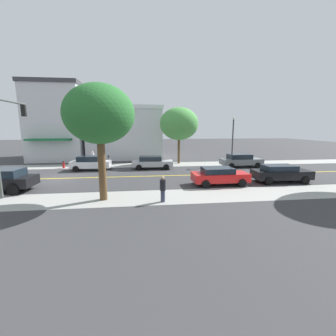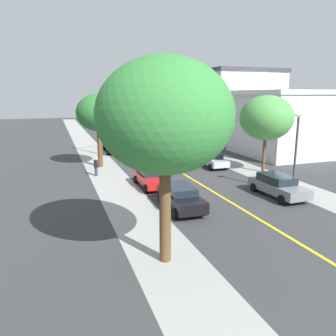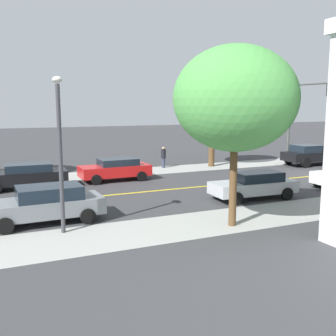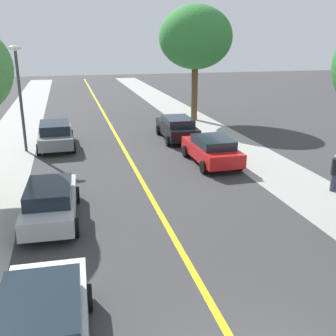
% 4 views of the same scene
% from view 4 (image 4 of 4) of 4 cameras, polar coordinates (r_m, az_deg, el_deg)
% --- Properties ---
extents(street_tree_left_near, '(5.59, 5.59, 8.70)m').
position_cam_4_polar(street_tree_left_near, '(31.93, 3.95, 18.07)').
color(street_tree_left_near, brown).
rests_on(street_tree_left_near, ground).
extents(street_lamp, '(0.70, 0.36, 5.86)m').
position_cam_4_polar(street_lamp, '(23.97, -20.45, 10.78)').
color(street_lamp, '#38383D').
rests_on(street_lamp, ground).
extents(red_sedan_right_curb, '(2.13, 4.50, 1.43)m').
position_cam_4_polar(red_sedan_right_curb, '(20.74, 6.23, 2.64)').
color(red_sedan_right_curb, red).
rests_on(red_sedan_right_curb, ground).
extents(silver_sedan_left_curb, '(2.08, 4.58, 1.41)m').
position_cam_4_polar(silver_sedan_left_curb, '(14.72, -16.42, -4.55)').
color(silver_sedan_left_curb, '#B7BABF').
rests_on(silver_sedan_left_curb, ground).
extents(white_sedan_left_curb, '(2.10, 4.20, 1.55)m').
position_cam_4_polar(white_sedan_left_curb, '(8.81, -17.48, -20.72)').
color(white_sedan_left_curb, silver).
rests_on(white_sedan_left_curb, ground).
extents(black_sedan_right_curb, '(2.17, 4.82, 1.47)m').
position_cam_4_polar(black_sedan_right_curb, '(25.76, 1.30, 5.80)').
color(black_sedan_right_curb, black).
rests_on(black_sedan_right_curb, ground).
extents(grey_sedan_left_curb, '(2.20, 4.83, 1.53)m').
position_cam_4_polar(grey_sedan_left_curb, '(24.73, -15.76, 4.65)').
color(grey_sedan_left_curb, slate).
rests_on(grey_sedan_left_curb, ground).
extents(pedestrian_black_shirt, '(0.37, 0.37, 1.64)m').
position_cam_4_polar(pedestrian_black_shirt, '(18.25, 22.74, -0.51)').
color(pedestrian_black_shirt, '#33384C').
rests_on(pedestrian_black_shirt, ground).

